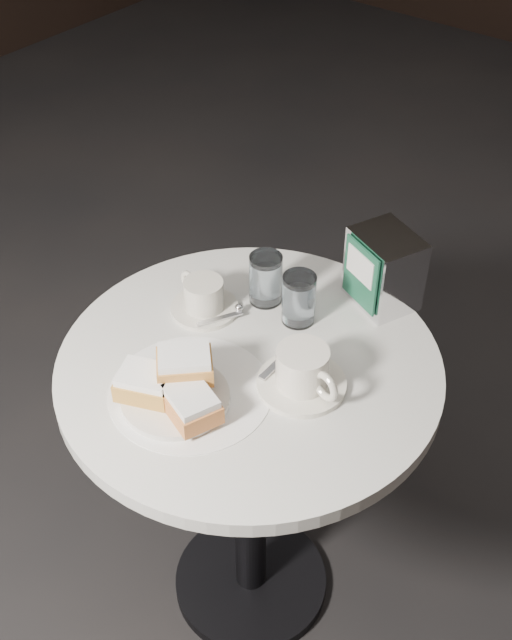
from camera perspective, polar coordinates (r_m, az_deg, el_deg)
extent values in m
plane|color=black|center=(2.04, -0.37, -18.22)|extent=(7.00, 7.00, 0.00)
cylinder|color=black|center=(2.02, -0.37, -18.00)|extent=(0.36, 0.36, 0.03)
cylinder|color=black|center=(1.73, -0.42, -12.03)|extent=(0.07, 0.07, 0.70)
cylinder|color=white|center=(1.46, -0.49, -3.37)|extent=(0.70, 0.70, 0.03)
cylinder|color=white|center=(1.40, -4.69, -5.10)|extent=(0.33, 0.33, 0.00)
cylinder|color=silver|center=(1.38, -5.75, -5.54)|extent=(0.20, 0.20, 0.01)
cube|color=gold|center=(1.37, -7.83, -4.62)|extent=(0.11, 0.10, 0.03)
cube|color=white|center=(1.36, -7.93, -3.91)|extent=(0.11, 0.09, 0.01)
cube|color=#D58141|center=(1.33, -4.62, -6.15)|extent=(0.11, 0.10, 0.03)
cube|color=white|center=(1.31, -4.68, -5.43)|extent=(0.10, 0.09, 0.01)
cube|color=#D08C40|center=(1.36, -5.09, -3.33)|extent=(0.12, 0.12, 0.03)
cube|color=white|center=(1.34, -5.15, -2.59)|extent=(0.11, 0.11, 0.01)
cylinder|color=beige|center=(1.56, -3.68, 0.85)|extent=(0.16, 0.16, 0.01)
cylinder|color=beige|center=(1.53, -3.74, 1.83)|extent=(0.09, 0.09, 0.06)
cylinder|color=#90664E|center=(1.52, -3.78, 2.54)|extent=(0.09, 0.09, 0.00)
torus|color=silver|center=(1.57, -4.78, 2.73)|extent=(0.05, 0.02, 0.05)
cube|color=silver|center=(1.52, -2.60, 0.11)|extent=(0.05, 0.09, 0.00)
sphere|color=silver|center=(1.54, -1.23, 0.87)|extent=(0.02, 0.02, 0.02)
cylinder|color=silver|center=(1.40, 3.25, -4.54)|extent=(0.19, 0.19, 0.01)
cylinder|color=silver|center=(1.37, 3.31, -3.35)|extent=(0.11, 0.11, 0.07)
cylinder|color=#825F47|center=(1.35, 3.36, -2.47)|extent=(0.10, 0.10, 0.00)
torus|color=beige|center=(1.34, 4.95, -4.72)|extent=(0.06, 0.03, 0.06)
cube|color=#BBBBC0|center=(1.43, 1.69, -2.95)|extent=(0.02, 0.11, 0.00)
sphere|color=#BCBCC1|center=(1.45, 3.36, -1.93)|extent=(0.02, 0.02, 0.02)
cylinder|color=white|center=(1.55, 0.69, 2.95)|extent=(0.07, 0.07, 0.10)
cylinder|color=white|center=(1.55, 0.69, 2.83)|extent=(0.06, 0.06, 0.09)
cylinder|color=white|center=(1.50, 3.06, 1.52)|extent=(0.08, 0.08, 0.10)
cylinder|color=silver|center=(1.50, 3.06, 1.40)|extent=(0.07, 0.07, 0.09)
cube|color=silver|center=(1.55, 9.11, 3.60)|extent=(0.16, 0.14, 0.15)
cube|color=#175137|center=(1.52, 7.44, 3.17)|extent=(0.10, 0.04, 0.13)
cube|color=white|center=(1.51, 7.41, 3.78)|extent=(0.07, 0.03, 0.06)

